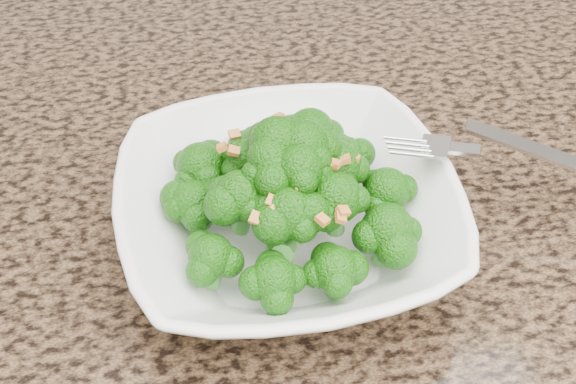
{
  "coord_description": "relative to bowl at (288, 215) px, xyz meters",
  "views": [
    {
      "loc": [
        -0.13,
        -0.12,
        1.28
      ],
      "look_at": [
        -0.08,
        0.23,
        0.95
      ],
      "focal_mm": 45.0,
      "sensor_mm": 36.0,
      "label": 1
    }
  ],
  "objects": [
    {
      "name": "granite_counter",
      "position": [
        0.08,
        0.07,
        -0.04
      ],
      "size": [
        1.64,
        1.04,
        0.03
      ],
      "primitive_type": "cube",
      "color": "brown",
      "rests_on": "cabinet"
    },
    {
      "name": "bowl",
      "position": [
        0.0,
        0.0,
        0.0
      ],
      "size": [
        0.24,
        0.24,
        0.06
      ],
      "primitive_type": "imported",
      "rotation": [
        0.0,
        0.0,
        0.06
      ],
      "color": "white",
      "rests_on": "granite_counter"
    },
    {
      "name": "broccoli_pile",
      "position": [
        0.0,
        0.0,
        0.06
      ],
      "size": [
        0.2,
        0.2,
        0.06
      ],
      "primitive_type": null,
      "color": "#1A650B",
      "rests_on": "bowl"
    },
    {
      "name": "garlic_topping",
      "position": [
        0.0,
        0.0,
        0.09
      ],
      "size": [
        0.12,
        0.12,
        0.01
      ],
      "primitive_type": null,
      "color": "orange",
      "rests_on": "broccoli_pile"
    },
    {
      "name": "fork",
      "position": [
        0.13,
        0.01,
        0.03
      ],
      "size": [
        0.18,
        0.11,
        0.01
      ],
      "primitive_type": null,
      "rotation": [
        0.0,
        0.0,
        -0.44
      ],
      "color": "silver",
      "rests_on": "bowl"
    }
  ]
}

